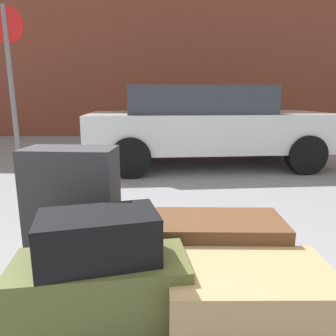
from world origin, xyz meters
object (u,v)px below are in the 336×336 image
object	(u,v)px
suitcase_charcoal_center	(74,217)
bollard_kerb_mid	(311,134)
luggage_cart	(164,318)
duffel_bag_brown_rear_left	(217,249)
no_parking_sign	(11,77)
duffel_bag_olive_rear_right	(102,295)
bollard_kerb_near	(255,134)
parked_car	(206,124)
suitcase_tan_front_right	(250,299)
duffel_bag_black_topmost_pile	(99,237)

from	to	relation	value
suitcase_charcoal_center	bollard_kerb_mid	size ratio (longest dim) A/B	1.11
luggage_cart	duffel_bag_brown_rear_left	xyz separation A→B (m)	(0.26, 0.22, 0.23)
bollard_kerb_mid	no_parking_sign	world-z (taller)	no_parking_sign
duffel_bag_olive_rear_right	bollard_kerb_near	xyz separation A→B (m)	(2.40, 7.13, -0.19)
parked_car	bollard_kerb_near	distance (m)	2.88
luggage_cart	no_parking_sign	bearing A→B (deg)	123.83
parked_car	bollard_kerb_mid	size ratio (longest dim) A/B	7.41
suitcase_tan_front_right	bollard_kerb_near	world-z (taller)	bollard_kerb_near
duffel_bag_brown_rear_left	suitcase_charcoal_center	size ratio (longest dim) A/B	0.93
duffel_bag_olive_rear_right	parked_car	bearing A→B (deg)	70.34
suitcase_charcoal_center	duffel_bag_black_topmost_pile	size ratio (longest dim) A/B	1.56
duffel_bag_black_topmost_pile	parked_car	world-z (taller)	parked_car
bollard_kerb_near	bollard_kerb_mid	bearing A→B (deg)	0.00
bollard_kerb_near	luggage_cart	bearing A→B (deg)	-107.22
suitcase_tan_front_right	parked_car	world-z (taller)	parked_car
bollard_kerb_near	bollard_kerb_mid	size ratio (longest dim) A/B	1.00
luggage_cart	parked_car	bearing A→B (deg)	81.97
luggage_cart	suitcase_tan_front_right	world-z (taller)	suitcase_tan_front_right
suitcase_tan_front_right	bollard_kerb_near	size ratio (longest dim) A/B	1.04
duffel_bag_brown_rear_left	duffel_bag_black_topmost_pile	distance (m)	0.66
suitcase_charcoal_center	no_parking_sign	distance (m)	3.76
duffel_bag_brown_rear_left	bollard_kerb_mid	xyz separation A→B (m)	(3.35, 6.76, -0.20)
duffel_bag_brown_rear_left	suitcase_tan_front_right	xyz separation A→B (m)	(0.08, -0.35, -0.03)
duffel_bag_brown_rear_left	suitcase_tan_front_right	distance (m)	0.36
duffel_bag_brown_rear_left	duffel_bag_black_topmost_pile	xyz separation A→B (m)	(-0.50, -0.37, 0.23)
suitcase_tan_front_right	bollard_kerb_near	xyz separation A→B (m)	(1.82, 7.11, -0.17)
duffel_bag_olive_rear_right	suitcase_tan_front_right	bearing A→B (deg)	-7.34
suitcase_charcoal_center	suitcase_tan_front_right	bearing A→B (deg)	-19.09
parked_car	bollard_kerb_mid	distance (m)	3.85
bollard_kerb_near	no_parking_sign	bearing A→B (deg)	-140.76
duffel_bag_olive_rear_right	duffel_bag_black_topmost_pile	distance (m)	0.24
bollard_kerb_near	no_parking_sign	xyz separation A→B (m)	(-4.42, -3.61, 1.21)
bollard_kerb_mid	duffel_bag_brown_rear_left	bearing A→B (deg)	-116.34
duffel_bag_black_topmost_pile	duffel_bag_brown_rear_left	bearing A→B (deg)	20.91
luggage_cart	duffel_bag_black_topmost_pile	bearing A→B (deg)	-147.54
bollard_kerb_mid	parked_car	bearing A→B (deg)	-140.88
duffel_bag_olive_rear_right	bollard_kerb_near	world-z (taller)	duffel_bag_olive_rear_right
duffel_bag_brown_rear_left	bollard_kerb_near	bearing A→B (deg)	74.41
duffel_bag_brown_rear_left	duffel_bag_black_topmost_pile	bearing A→B (deg)	-143.35
duffel_bag_olive_rear_right	parked_car	distance (m)	4.81
duffel_bag_brown_rear_left	suitcase_tan_front_right	bearing A→B (deg)	-77.27
duffel_bag_brown_rear_left	suitcase_charcoal_center	xyz separation A→B (m)	(-0.69, -0.03, 0.18)
no_parking_sign	duffel_bag_black_topmost_pile	bearing A→B (deg)	-60.09
suitcase_tan_front_right	suitcase_charcoal_center	size ratio (longest dim) A/B	0.94
luggage_cart	duffel_bag_olive_rear_right	world-z (taller)	duffel_bag_olive_rear_right
suitcase_charcoal_center	bollard_kerb_near	bearing A→B (deg)	72.17
duffel_bag_brown_rear_left	bollard_kerb_near	distance (m)	7.02
suitcase_tan_front_right	parked_car	size ratio (longest dim) A/B	0.14
bollard_kerb_mid	no_parking_sign	xyz separation A→B (m)	(-5.86, -3.61, 1.21)
duffel_bag_olive_rear_right	duffel_bag_brown_rear_left	distance (m)	0.62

